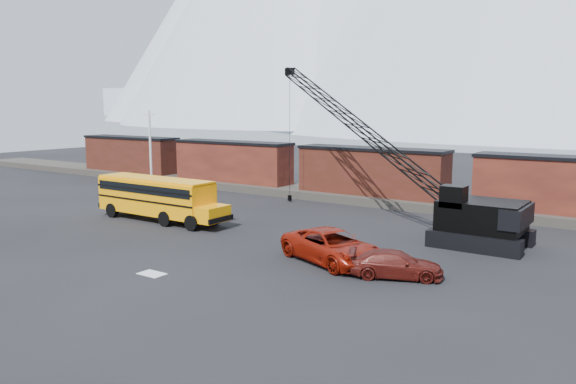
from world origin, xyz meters
name	(u,v)px	position (x,y,z in m)	size (l,w,h in m)	color
ground	(199,255)	(0.00, 0.00, 0.00)	(160.00, 160.00, 0.00)	black
gravel_berm	(371,198)	(0.00, 22.00, 0.35)	(120.00, 5.00, 0.70)	#413C35
boxcar_west_far	(131,154)	(-32.00, 22.00, 2.76)	(13.70, 3.10, 4.17)	#541D17
boxcar_west_near	(233,161)	(-16.00, 22.00, 2.76)	(13.70, 3.10, 4.17)	#441713
boxcar_mid	(372,171)	(0.00, 22.00, 2.76)	(13.70, 3.10, 4.17)	#541D17
boxcar_east_near	(572,186)	(16.00, 22.00, 2.76)	(13.70, 3.10, 4.17)	#441713
utility_pole	(150,147)	(-24.00, 18.00, 4.15)	(1.40, 0.24, 8.00)	silver
snow_patch	(152,274)	(0.50, -4.00, 0.01)	(1.40, 0.90, 0.02)	silver
school_bus	(159,197)	(-9.33, 5.57, 1.79)	(11.65, 2.65, 3.19)	#FF9B05
red_pickup	(332,246)	(6.99, 3.06, 0.90)	(2.98, 6.47, 1.80)	maroon
maroon_suv	(396,264)	(10.95, 2.51, 0.67)	(1.88, 4.64, 1.35)	#4F130E
crawler_crane	(361,129)	(2.60, 14.71, 6.81)	(21.89, 9.15, 11.93)	black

